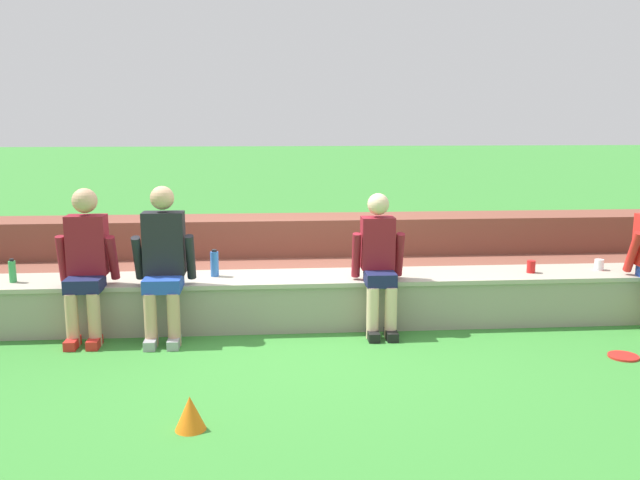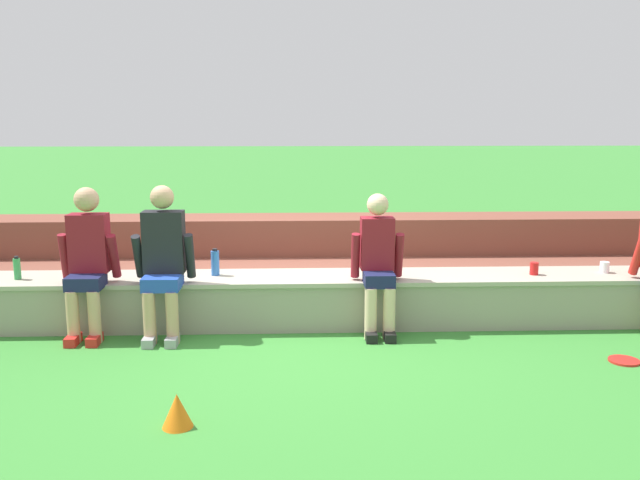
% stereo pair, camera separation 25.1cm
% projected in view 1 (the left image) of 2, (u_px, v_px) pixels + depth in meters
% --- Properties ---
extents(ground_plane, '(80.00, 80.00, 0.00)m').
position_uv_depth(ground_plane, '(291.00, 334.00, 6.13)').
color(ground_plane, '#388433').
extents(stone_seating_wall, '(9.90, 0.64, 0.47)m').
position_uv_depth(stone_seating_wall, '(290.00, 299.00, 6.38)').
color(stone_seating_wall, gray).
rests_on(stone_seating_wall, ground).
extents(brick_bleachers, '(12.22, 1.26, 0.84)m').
position_uv_depth(brick_bleachers, '(286.00, 262.00, 7.53)').
color(brick_bleachers, brown).
rests_on(brick_bleachers, ground).
extents(person_left_of_center, '(0.52, 0.54, 1.35)m').
position_uv_depth(person_left_of_center, '(86.00, 260.00, 5.88)').
color(person_left_of_center, tan).
rests_on(person_left_of_center, ground).
extents(person_center, '(0.54, 0.53, 1.37)m').
position_uv_depth(person_center, '(163.00, 260.00, 5.88)').
color(person_center, tan).
rests_on(person_center, ground).
extents(person_right_of_center, '(0.48, 0.53, 1.28)m').
position_uv_depth(person_right_of_center, '(379.00, 261.00, 6.08)').
color(person_right_of_center, beige).
rests_on(person_right_of_center, ground).
extents(water_bottle_center_gap, '(0.08, 0.08, 0.26)m').
position_uv_depth(water_bottle_center_gap, '(215.00, 264.00, 6.31)').
color(water_bottle_center_gap, blue).
rests_on(water_bottle_center_gap, stone_seating_wall).
extents(water_bottle_near_right, '(0.06, 0.06, 0.22)m').
position_uv_depth(water_bottle_near_right, '(12.00, 271.00, 6.08)').
color(water_bottle_near_right, green).
rests_on(water_bottle_near_right, stone_seating_wall).
extents(plastic_cup_right_end, '(0.08, 0.08, 0.12)m').
position_uv_depth(plastic_cup_right_end, '(531.00, 267.00, 6.46)').
color(plastic_cup_right_end, red).
rests_on(plastic_cup_right_end, stone_seating_wall).
extents(plastic_cup_middle, '(0.09, 0.09, 0.11)m').
position_uv_depth(plastic_cup_middle, '(599.00, 265.00, 6.58)').
color(plastic_cup_middle, white).
rests_on(plastic_cup_middle, stone_seating_wall).
extents(frisbee, '(0.25, 0.25, 0.02)m').
position_uv_depth(frisbee, '(623.00, 356.00, 5.53)').
color(frisbee, red).
rests_on(frisbee, ground).
extents(sports_cone, '(0.20, 0.20, 0.22)m').
position_uv_depth(sports_cone, '(190.00, 413.00, 4.24)').
color(sports_cone, orange).
rests_on(sports_cone, ground).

